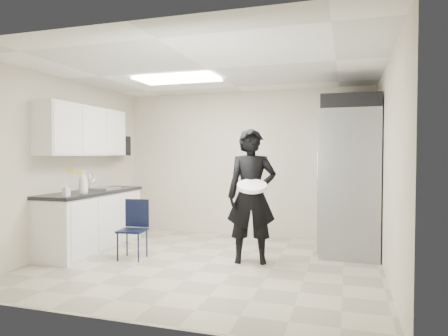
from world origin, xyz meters
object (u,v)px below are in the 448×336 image
(lower_counter, at_px, (92,222))
(folding_chair, at_px, (132,231))
(commercial_fridge, at_px, (350,182))
(man_tuxedo, at_px, (252,196))

(lower_counter, xyz_separation_m, folding_chair, (0.88, -0.31, -0.03))
(commercial_fridge, distance_m, folding_chair, 3.28)
(lower_counter, distance_m, commercial_fridge, 3.98)
(lower_counter, relative_size, folding_chair, 2.37)
(folding_chair, bearing_deg, lower_counter, 154.41)
(man_tuxedo, bearing_deg, folding_chair, 177.06)
(lower_counter, height_order, folding_chair, lower_counter)
(lower_counter, xyz_separation_m, commercial_fridge, (3.78, 1.07, 0.62))
(commercial_fridge, height_order, man_tuxedo, commercial_fridge)
(lower_counter, distance_m, folding_chair, 0.93)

